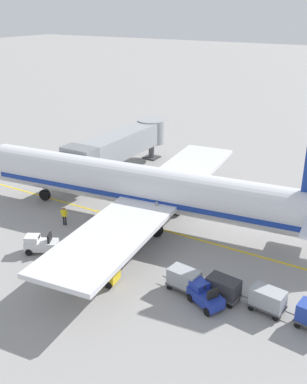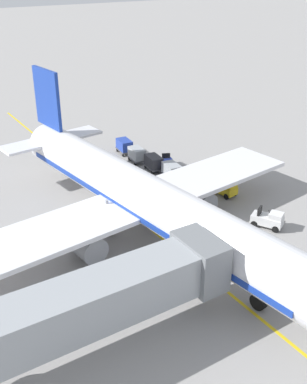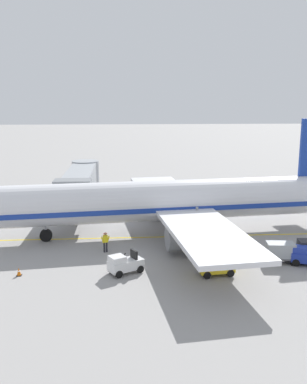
# 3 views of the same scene
# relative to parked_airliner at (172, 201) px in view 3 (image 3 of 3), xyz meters

# --- Properties ---
(ground_plane) EXTENTS (400.00, 400.00, 0.00)m
(ground_plane) POSITION_rel_parked_airliner_xyz_m (-0.80, 1.39, -3.19)
(ground_plane) COLOR gray
(gate_lead_in_line) EXTENTS (0.24, 80.00, 0.01)m
(gate_lead_in_line) POSITION_rel_parked_airliner_xyz_m (-0.80, 1.39, -3.18)
(gate_lead_in_line) COLOR gold
(gate_lead_in_line) RESTS_ON ground
(parked_airliner) EXTENTS (30.40, 37.34, 10.63)m
(parked_airliner) POSITION_rel_parked_airliner_xyz_m (0.00, 0.00, 0.00)
(parked_airliner) COLOR silver
(parked_airliner) RESTS_ON ground
(jet_bridge) EXTENTS (16.32, 3.50, 4.98)m
(jet_bridge) POSITION_rel_parked_airliner_xyz_m (8.90, 9.25, 0.27)
(jet_bridge) COLOR #93999E
(jet_bridge) RESTS_ON ground
(baggage_tug_trailing) EXTENTS (1.62, 2.65, 1.62)m
(baggage_tug_trailing) POSITION_rel_parked_airliner_xyz_m (-9.85, -2.00, -2.47)
(baggage_tug_trailing) COLOR gold
(baggage_tug_trailing) RESTS_ON ground
(baggage_tug_spare) EXTENTS (2.25, 2.77, 1.62)m
(baggage_tug_spare) POSITION_rel_parked_airliner_xyz_m (-9.05, 4.43, -2.47)
(baggage_tug_spare) COLOR silver
(baggage_tug_spare) RESTS_ON ground
(baggage_cart_front) EXTENTS (1.53, 2.96, 1.58)m
(baggage_cart_front) POSITION_rel_parked_airliner_xyz_m (-7.75, -7.53, -2.24)
(baggage_cart_front) COLOR #4C4C51
(baggage_cart_front) RESTS_ON ground
(ground_crew_wing_walker) EXTENTS (0.33, 0.72, 1.69)m
(ground_crew_wing_walker) POSITION_rel_parked_airliner_xyz_m (-4.50, 6.00, -2.23)
(ground_crew_wing_walker) COLOR #232328
(ground_crew_wing_walker) RESTS_ON ground
(safety_cone_nose_left) EXTENTS (0.36, 0.36, 0.59)m
(safety_cone_nose_left) POSITION_rel_parked_airliner_xyz_m (-8.98, 11.99, -2.90)
(safety_cone_nose_left) COLOR black
(safety_cone_nose_left) RESTS_ON ground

